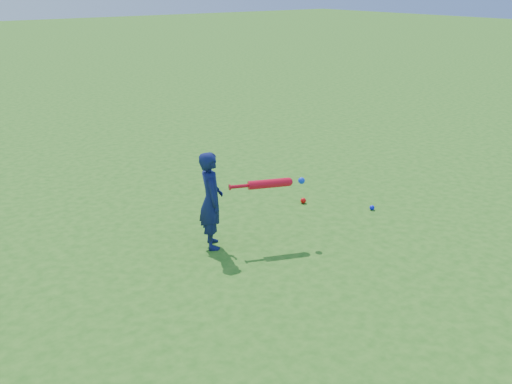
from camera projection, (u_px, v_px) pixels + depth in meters
ground at (154, 249)px, 6.22m from camera, size 80.00×80.00×0.00m
child at (211, 200)px, 6.13m from camera, size 0.40×0.46×1.08m
ground_ball_red at (303, 201)px, 7.50m from camera, size 0.08×0.08×0.08m
ground_ball_blue at (372, 208)px, 7.28m from camera, size 0.06×0.06×0.06m
bat_swing at (272, 183)px, 6.19m from camera, size 0.81×0.37×0.10m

